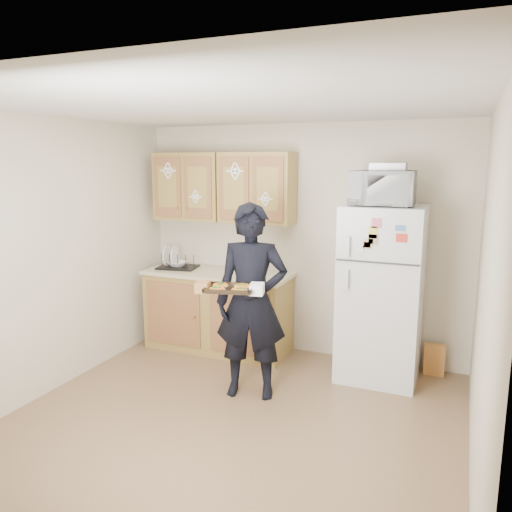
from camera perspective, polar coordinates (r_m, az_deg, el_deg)
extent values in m
plane|color=brown|center=(4.28, -3.09, -18.70)|extent=(3.60, 3.60, 0.00)
plane|color=silver|center=(3.75, -3.49, 16.82)|extent=(3.60, 3.60, 0.00)
cube|color=beige|center=(5.47, 5.05, 1.72)|extent=(3.60, 0.04, 2.50)
cube|color=beige|center=(2.41, -22.79, -10.79)|extent=(3.60, 0.04, 2.50)
cube|color=beige|center=(4.88, -22.64, -0.16)|extent=(0.04, 3.60, 2.50)
cube|color=beige|center=(3.45, 24.73, -4.54)|extent=(0.04, 3.60, 2.50)
cube|color=silver|center=(4.98, 14.12, -4.15)|extent=(0.75, 0.70, 1.70)
cube|color=olive|center=(5.68, -4.33, -6.41)|extent=(1.60, 0.60, 0.86)
cube|color=beige|center=(5.57, -4.40, -1.98)|extent=(1.64, 0.64, 0.04)
cube|color=olive|center=(5.75, -7.50, 7.88)|extent=(0.80, 0.33, 0.75)
cube|color=olive|center=(5.38, 0.14, 7.78)|extent=(0.80, 0.33, 0.75)
cube|color=gold|center=(5.38, 19.71, -11.09)|extent=(0.20, 0.07, 0.32)
imported|color=black|center=(4.45, -0.51, -5.22)|extent=(0.72, 0.56, 1.76)
cube|color=black|center=(4.18, -3.02, -3.80)|extent=(0.46, 0.38, 0.04)
cylinder|color=orange|center=(4.13, -4.49, -3.76)|extent=(0.13, 0.13, 0.02)
cylinder|color=orange|center=(4.10, -1.93, -3.87)|extent=(0.13, 0.13, 0.02)
cylinder|color=orange|center=(4.26, -4.08, -3.32)|extent=(0.13, 0.13, 0.02)
cylinder|color=orange|center=(4.22, -1.59, -3.42)|extent=(0.13, 0.13, 0.02)
imported|color=silver|center=(4.79, 14.22, 7.52)|extent=(0.59, 0.41, 0.32)
cube|color=#AFB0B6|center=(4.80, 14.91, 9.83)|extent=(0.32, 0.23, 0.07)
cube|color=black|center=(5.78, -8.94, -0.53)|extent=(0.48, 0.39, 0.17)
imported|color=white|center=(5.79, -8.97, -0.88)|extent=(0.27, 0.27, 0.05)
imported|color=silver|center=(5.25, -1.41, -1.52)|extent=(0.09, 0.09, 0.18)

